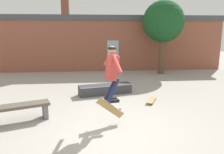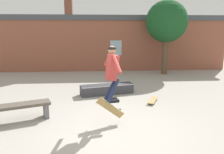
# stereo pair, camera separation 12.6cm
# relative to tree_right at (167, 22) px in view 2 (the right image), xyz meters

# --- Properties ---
(ground_plane) EXTENTS (40.00, 40.00, 0.00)m
(ground_plane) POSITION_rel_tree_right_xyz_m (-3.54, -7.06, -2.92)
(ground_plane) COLOR #A39E93
(building_backdrop) EXTENTS (16.33, 0.52, 4.66)m
(building_backdrop) POSITION_rel_tree_right_xyz_m (-3.57, 1.36, -1.16)
(building_backdrop) COLOR #93513D
(building_backdrop) RESTS_ON ground_plane
(tree_right) EXTENTS (2.31, 2.31, 4.11)m
(tree_right) POSITION_rel_tree_right_xyz_m (0.00, 0.00, 0.00)
(tree_right) COLOR brown
(tree_right) RESTS_ON ground_plane
(park_bench) EXTENTS (1.60, 0.94, 0.49)m
(park_bench) POSITION_rel_tree_right_xyz_m (-5.98, -6.37, -2.57)
(park_bench) COLOR brown
(park_bench) RESTS_ON ground_plane
(skate_ledge) EXTENTS (2.13, 0.99, 0.38)m
(skate_ledge) POSITION_rel_tree_right_xyz_m (-3.51, -3.91, -2.73)
(skate_ledge) COLOR #38383D
(skate_ledge) RESTS_ON ground_plane
(skater) EXTENTS (0.43, 1.34, 1.45)m
(skater) POSITION_rel_tree_right_xyz_m (-3.51, -6.77, -1.43)
(skater) COLOR #B23833
(skateboard_flipping) EXTENTS (0.76, 0.18, 0.63)m
(skateboard_flipping) POSITION_rel_tree_right_xyz_m (-3.55, -6.74, -2.47)
(skateboard_flipping) COLOR #AD894C
(skateboard_resting) EXTENTS (0.54, 0.84, 0.08)m
(skateboard_resting) POSITION_rel_tree_right_xyz_m (-1.95, -5.02, -2.85)
(skateboard_resting) COLOR #AD894C
(skateboard_resting) RESTS_ON ground_plane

